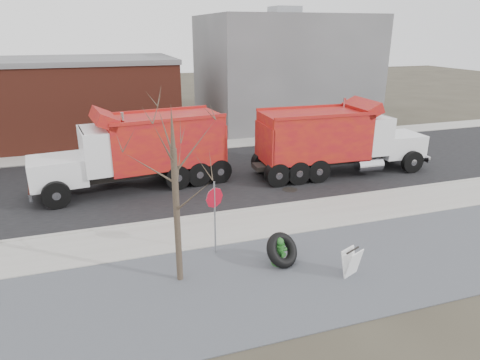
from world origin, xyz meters
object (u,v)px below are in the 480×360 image
object	(u,v)px
fire_hydrant	(279,252)
truck_tire	(282,250)
dump_truck_red_a	(335,138)
stop_sign	(215,205)
sandwich_board	(351,262)
dump_truck_red_b	(140,148)

from	to	relation	value
fire_hydrant	truck_tire	size ratio (longest dim) A/B	0.66
truck_tire	dump_truck_red_a	world-z (taller)	dump_truck_red_a
fire_hydrant	stop_sign	xyz separation A→B (m)	(-1.71, 1.32, 1.30)
fire_hydrant	sandwich_board	bearing A→B (deg)	-46.99
stop_sign	fire_hydrant	bearing A→B (deg)	-39.82
truck_tire	dump_truck_red_b	bearing A→B (deg)	111.33
fire_hydrant	truck_tire	world-z (taller)	truck_tire
truck_tire	stop_sign	bearing A→B (deg)	142.92
sandwich_board	dump_truck_red_a	xyz separation A→B (m)	(4.44, 8.77, 1.40)
sandwich_board	dump_truck_red_b	bearing A→B (deg)	92.95
stop_sign	sandwich_board	distance (m)	4.53
fire_hydrant	stop_sign	world-z (taller)	stop_sign
stop_sign	sandwich_board	xyz separation A→B (m)	(3.47, -2.62, -1.27)
stop_sign	dump_truck_red_b	distance (m)	7.39
sandwich_board	dump_truck_red_a	size ratio (longest dim) A/B	0.09
sandwich_board	dump_truck_red_a	world-z (taller)	dump_truck_red_a
dump_truck_red_a	dump_truck_red_b	size ratio (longest dim) A/B	1.02
stop_sign	dump_truck_red_a	size ratio (longest dim) A/B	0.28
sandwich_board	dump_truck_red_b	world-z (taller)	dump_truck_red_b
sandwich_board	dump_truck_red_b	distance (m)	11.15
fire_hydrant	dump_truck_red_b	distance (m)	9.27
truck_tire	dump_truck_red_a	distance (m)	9.78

